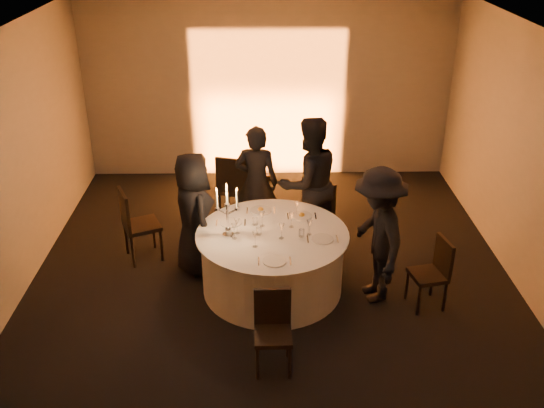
{
  "coord_description": "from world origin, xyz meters",
  "views": [
    {
      "loc": [
        -0.12,
        -6.17,
        4.26
      ],
      "look_at": [
        0.0,
        0.2,
        1.05
      ],
      "focal_mm": 40.0,
      "sensor_mm": 36.0,
      "label": 1
    }
  ],
  "objects_px": {
    "banquet_table": "(272,261)",
    "candelabra": "(228,218)",
    "chair_back_right": "(319,210)",
    "guest_back_left": "(256,183)",
    "coffee_cup": "(229,233)",
    "guest_right": "(377,236)",
    "chair_right": "(434,270)",
    "guest_left": "(194,214)",
    "chair_left": "(135,221)",
    "guest_back_right": "(309,183)",
    "chair_back_left": "(235,185)",
    "chair_front": "(273,326)"
  },
  "relations": [
    {
      "from": "guest_back_right",
      "to": "guest_right",
      "type": "bearing_deg",
      "value": 93.92
    },
    {
      "from": "chair_back_left",
      "to": "guest_back_right",
      "type": "distance_m",
      "value": 1.22
    },
    {
      "from": "guest_back_right",
      "to": "candelabra",
      "type": "relative_size",
      "value": 2.71
    },
    {
      "from": "coffee_cup",
      "to": "chair_front",
      "type": "bearing_deg",
      "value": -69.62
    },
    {
      "from": "chair_right",
      "to": "guest_back_right",
      "type": "height_order",
      "value": "guest_back_right"
    },
    {
      "from": "guest_back_left",
      "to": "chair_front",
      "type": "bearing_deg",
      "value": 101.91
    },
    {
      "from": "chair_left",
      "to": "guest_back_right",
      "type": "distance_m",
      "value": 2.31
    },
    {
      "from": "banquet_table",
      "to": "guest_back_left",
      "type": "xyz_separation_m",
      "value": [
        -0.19,
        1.31,
        0.43
      ]
    },
    {
      "from": "guest_back_left",
      "to": "chair_right",
      "type": "bearing_deg",
      "value": 148.8
    },
    {
      "from": "chair_left",
      "to": "chair_back_left",
      "type": "distance_m",
      "value": 1.59
    },
    {
      "from": "chair_left",
      "to": "chair_front",
      "type": "bearing_deg",
      "value": -163.83
    },
    {
      "from": "guest_left",
      "to": "candelabra",
      "type": "distance_m",
      "value": 0.71
    },
    {
      "from": "chair_right",
      "to": "guest_right",
      "type": "height_order",
      "value": "guest_right"
    },
    {
      "from": "chair_right",
      "to": "guest_left",
      "type": "height_order",
      "value": "guest_left"
    },
    {
      "from": "chair_back_right",
      "to": "coffee_cup",
      "type": "distance_m",
      "value": 1.7
    },
    {
      "from": "banquet_table",
      "to": "guest_left",
      "type": "distance_m",
      "value": 1.14
    },
    {
      "from": "chair_back_left",
      "to": "guest_left",
      "type": "height_order",
      "value": "guest_left"
    },
    {
      "from": "chair_front",
      "to": "guest_left",
      "type": "relative_size",
      "value": 0.53
    },
    {
      "from": "candelabra",
      "to": "chair_left",
      "type": "bearing_deg",
      "value": 148.56
    },
    {
      "from": "coffee_cup",
      "to": "guest_right",
      "type": "bearing_deg",
      "value": -4.49
    },
    {
      "from": "chair_left",
      "to": "candelabra",
      "type": "height_order",
      "value": "candelabra"
    },
    {
      "from": "chair_back_right",
      "to": "guest_back_right",
      "type": "bearing_deg",
      "value": -4.44
    },
    {
      "from": "chair_front",
      "to": "guest_back_right",
      "type": "xyz_separation_m",
      "value": [
        0.52,
        2.41,
        0.44
      ]
    },
    {
      "from": "candelabra",
      "to": "guest_left",
      "type": "bearing_deg",
      "value": 131.2
    },
    {
      "from": "guest_right",
      "to": "candelabra",
      "type": "bearing_deg",
      "value": -103.52
    },
    {
      "from": "chair_right",
      "to": "coffee_cup",
      "type": "distance_m",
      "value": 2.39
    },
    {
      "from": "guest_right",
      "to": "chair_back_right",
      "type": "bearing_deg",
      "value": -166.78
    },
    {
      "from": "coffee_cup",
      "to": "candelabra",
      "type": "relative_size",
      "value": 0.16
    },
    {
      "from": "chair_back_left",
      "to": "guest_left",
      "type": "distance_m",
      "value": 1.33
    },
    {
      "from": "banquet_table",
      "to": "chair_back_left",
      "type": "distance_m",
      "value": 1.78
    },
    {
      "from": "guest_back_left",
      "to": "coffee_cup",
      "type": "xyz_separation_m",
      "value": [
        -0.31,
        -1.36,
        -0.02
      ]
    },
    {
      "from": "chair_back_right",
      "to": "guest_right",
      "type": "relative_size",
      "value": 0.52
    },
    {
      "from": "guest_back_right",
      "to": "chair_right",
      "type": "bearing_deg",
      "value": 107.96
    },
    {
      "from": "chair_left",
      "to": "chair_back_right",
      "type": "height_order",
      "value": "chair_left"
    },
    {
      "from": "banquet_table",
      "to": "chair_front",
      "type": "height_order",
      "value": "chair_front"
    },
    {
      "from": "chair_left",
      "to": "coffee_cup",
      "type": "bearing_deg",
      "value": -145.4
    },
    {
      "from": "banquet_table",
      "to": "candelabra",
      "type": "xyz_separation_m",
      "value": [
        -0.51,
        -0.05,
        0.62
      ]
    },
    {
      "from": "chair_front",
      "to": "candelabra",
      "type": "distance_m",
      "value": 1.48
    },
    {
      "from": "chair_front",
      "to": "guest_back_left",
      "type": "bearing_deg",
      "value": 92.77
    },
    {
      "from": "chair_right",
      "to": "guest_left",
      "type": "xyz_separation_m",
      "value": [
        -2.8,
        0.83,
        0.32
      ]
    },
    {
      "from": "chair_right",
      "to": "chair_front",
      "type": "xyz_separation_m",
      "value": [
        -1.86,
        -0.98,
        -0.01
      ]
    },
    {
      "from": "chair_back_right",
      "to": "candelabra",
      "type": "distance_m",
      "value": 1.75
    },
    {
      "from": "chair_back_right",
      "to": "guest_back_left",
      "type": "height_order",
      "value": "guest_back_left"
    },
    {
      "from": "chair_front",
      "to": "candelabra",
      "type": "bearing_deg",
      "value": 109.93
    },
    {
      "from": "candelabra",
      "to": "guest_back_left",
      "type": "bearing_deg",
      "value": 76.57
    },
    {
      "from": "chair_front",
      "to": "guest_right",
      "type": "height_order",
      "value": "guest_right"
    },
    {
      "from": "banquet_table",
      "to": "chair_left",
      "type": "xyz_separation_m",
      "value": [
        -1.76,
        0.71,
        0.18
      ]
    },
    {
      "from": "guest_left",
      "to": "candelabra",
      "type": "height_order",
      "value": "guest_left"
    },
    {
      "from": "chair_back_right",
      "to": "guest_left",
      "type": "distance_m",
      "value": 1.78
    },
    {
      "from": "guest_left",
      "to": "candelabra",
      "type": "xyz_separation_m",
      "value": [
        0.45,
        -0.51,
        0.21
      ]
    }
  ]
}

